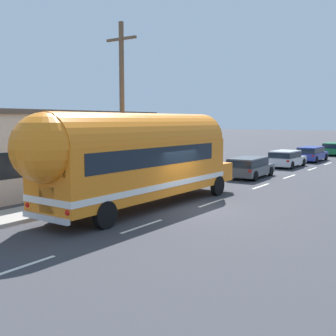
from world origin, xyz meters
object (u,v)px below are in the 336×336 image
object	(u,v)px
car_second	(286,158)
car_third	(311,153)
car_fourth	(334,148)
car_lead	(249,166)
utility_pole	(122,108)
painted_bus	(136,156)

from	to	relation	value
car_second	car_third	world-z (taller)	same
car_third	car_fourth	distance (m)	8.40
car_lead	car_third	size ratio (longest dim) A/B	0.91
car_lead	car_fourth	world-z (taller)	same
car_lead	car_third	xyz separation A→B (m)	(0.21, 13.80, -0.00)
utility_pole	painted_bus	xyz separation A→B (m)	(2.39, -1.91, -2.12)
car_second	car_third	size ratio (longest dim) A/B	0.91
car_third	car_second	bearing A→B (deg)	-92.83
car_fourth	painted_bus	bearing A→B (deg)	-90.40
painted_bus	car_fourth	distance (m)	34.26
utility_pole	car_lead	size ratio (longest dim) A/B	1.93
car_fourth	car_third	bearing A→B (deg)	-90.59
painted_bus	car_lead	distance (m)	12.13
car_third	car_fourth	xyz separation A→B (m)	(0.09, 8.40, -0.00)
utility_pole	car_third	distance (m)	24.32
utility_pole	car_fourth	xyz separation A→B (m)	(2.62, 32.32, -3.63)
car_lead	car_second	distance (m)	7.62
car_second	utility_pole	bearing A→B (deg)	-97.17
painted_bus	utility_pole	bearing A→B (deg)	141.27
utility_pole	painted_bus	size ratio (longest dim) A/B	0.67
painted_bus	car_third	size ratio (longest dim) A/B	2.62
utility_pole	car_second	bearing A→B (deg)	82.83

